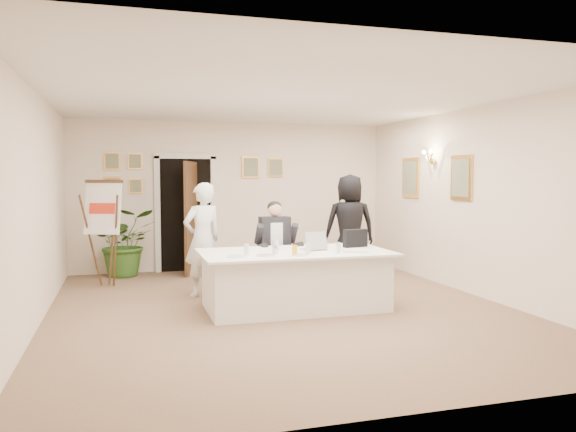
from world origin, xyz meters
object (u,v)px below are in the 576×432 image
at_px(seated_man, 276,248).
at_px(potted_palm, 125,242).
at_px(flip_chart, 106,239).
at_px(standing_man, 203,239).
at_px(laptop, 314,240).
at_px(oj_glass, 295,250).
at_px(steel_jug, 275,250).
at_px(laptop_bag, 355,238).
at_px(standing_woman, 350,226).
at_px(paper_stack, 355,251).
at_px(conference_table, 295,279).

relative_size(seated_man, potted_palm, 1.18).
bearing_deg(flip_chart, standing_man, -38.54).
height_order(seated_man, laptop, seated_man).
height_order(oj_glass, steel_jug, oj_glass).
height_order(flip_chart, steel_jug, flip_chart).
xyz_separation_m(seated_man, laptop_bag, (0.97, -0.74, 0.19)).
bearing_deg(steel_jug, potted_palm, 118.32).
xyz_separation_m(potted_palm, laptop_bag, (3.12, -3.05, 0.30)).
bearing_deg(standing_woman, steel_jug, 59.93).
distance_m(paper_stack, oj_glass, 0.87).
distance_m(seated_man, oj_glass, 1.31).
relative_size(seated_man, standing_woman, 0.79).
bearing_deg(seated_man, potted_palm, 125.76).
bearing_deg(laptop_bag, flip_chart, 137.42).
bearing_deg(paper_stack, seated_man, 122.18).
xyz_separation_m(laptop, oj_glass, (-0.41, -0.45, -0.07)).
height_order(standing_man, paper_stack, standing_man).
bearing_deg(paper_stack, standing_man, 141.30).
bearing_deg(oj_glass, seated_man, 85.67).
height_order(conference_table, flip_chart, flip_chart).
bearing_deg(standing_woman, seated_man, 45.06).
height_order(standing_woman, paper_stack, standing_woman).
height_order(seated_man, steel_jug, seated_man).
bearing_deg(steel_jug, laptop_bag, 16.62).
xyz_separation_m(standing_woman, oj_glass, (-1.75, -2.41, -0.07)).
xyz_separation_m(standing_woman, steel_jug, (-1.95, -2.23, -0.08)).
relative_size(seated_man, flip_chart, 0.85).
bearing_deg(standing_woman, standing_man, 28.91).
distance_m(flip_chart, standing_man, 1.78).
xyz_separation_m(conference_table, laptop_bag, (0.95, 0.19, 0.51)).
relative_size(seated_man, laptop, 4.21).
relative_size(seated_man, standing_man, 0.85).
xyz_separation_m(conference_table, standing_man, (-1.07, 1.17, 0.45)).
distance_m(seated_man, steel_jug, 1.17).
height_order(standing_woman, laptop_bag, standing_woman).
bearing_deg(flip_chart, oj_glass, -48.50).
distance_m(laptop, paper_stack, 0.59).
xyz_separation_m(standing_woman, paper_stack, (-0.88, -2.32, -0.11)).
bearing_deg(flip_chart, laptop_bag, -31.52).
height_order(flip_chart, laptop, flip_chart).
distance_m(conference_table, standing_man, 1.65).
relative_size(flip_chart, standing_woman, 0.93).
height_order(seated_man, standing_man, standing_man).
relative_size(laptop, laptop_bag, 0.95).
xyz_separation_m(flip_chart, oj_glass, (2.35, -2.65, 0.06)).
height_order(flip_chart, standing_woman, standing_woman).
distance_m(conference_table, seated_man, 0.98).
height_order(conference_table, seated_man, seated_man).
height_order(conference_table, laptop, laptop).
height_order(seated_man, paper_stack, seated_man).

